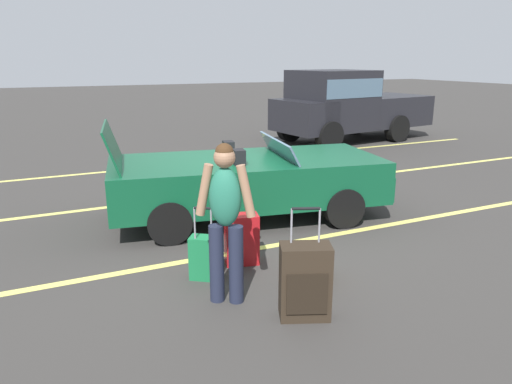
{
  "coord_description": "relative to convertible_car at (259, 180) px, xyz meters",
  "views": [
    {
      "loc": [
        -2.87,
        -6.53,
        2.42
      ],
      "look_at": [
        -0.38,
        -1.15,
        0.75
      ],
      "focal_mm": 33.31,
      "sensor_mm": 36.0,
      "label": 1
    }
  ],
  "objects": [
    {
      "name": "suitcase_large_black",
      "position": [
        -0.91,
        -2.95,
        -0.22
      ],
      "size": [
        0.55,
        0.44,
        1.09
      ],
      "rotation": [
        0.0,
        0.0,
        4.32
      ],
      "color": "#2D2319",
      "rests_on": "ground_plane"
    },
    {
      "name": "suitcase_small_carryon",
      "position": [
        -1.5,
        -1.75,
        -0.34
      ],
      "size": [
        0.39,
        0.36,
        0.87
      ],
      "rotation": [
        0.0,
        0.0,
        0.97
      ],
      "color": "#19723F",
      "rests_on": "ground_plane"
    },
    {
      "name": "lot_line_mid",
      "position": [
        -0.2,
        1.49,
        -0.59
      ],
      "size": [
        18.0,
        0.12,
        0.01
      ],
      "primitive_type": "cube",
      "color": "#EAE066",
      "rests_on": "ground_plane"
    },
    {
      "name": "ground_plane",
      "position": [
        -0.2,
        0.03,
        -0.59
      ],
      "size": [
        80.0,
        80.0,
        0.0
      ],
      "primitive_type": "plane",
      "color": "#383533"
    },
    {
      "name": "parked_pickup_truck_near",
      "position": [
        5.3,
        5.33,
        0.51
      ],
      "size": [
        5.21,
        2.59,
        2.1
      ],
      "rotation": [
        0.0,
        0.0,
        3.28
      ],
      "color": "black",
      "rests_on": "ground_plane"
    },
    {
      "name": "lot_line_near",
      "position": [
        -0.2,
        -1.21,
        -0.59
      ],
      "size": [
        18.0,
        0.12,
        0.01
      ],
      "primitive_type": "cube",
      "color": "#EAE066",
      "rests_on": "ground_plane"
    },
    {
      "name": "lot_line_far",
      "position": [
        -0.2,
        4.19,
        -0.59
      ],
      "size": [
        18.0,
        0.12,
        0.01
      ],
      "primitive_type": "cube",
      "color": "#EAE066",
      "rests_on": "ground_plane"
    },
    {
      "name": "suitcase_medium_bright",
      "position": [
        -0.96,
        -1.54,
        -0.28
      ],
      "size": [
        0.45,
        0.33,
        0.93
      ],
      "rotation": [
        0.0,
        0.0,
        4.47
      ],
      "color": "red",
      "rests_on": "ground_plane"
    },
    {
      "name": "convertible_car",
      "position": [
        0.0,
        0.0,
        0.0
      ],
      "size": [
        4.38,
        2.44,
        1.53
      ],
      "rotation": [
        0.0,
        0.0,
        -0.17
      ],
      "color": "#0F4C2D",
      "rests_on": "ground_plane"
    },
    {
      "name": "traveler_person",
      "position": [
        -1.47,
        -2.35,
        0.34
      ],
      "size": [
        0.56,
        0.39,
        1.65
      ],
      "rotation": [
        0.0,
        0.0,
        1.01
      ],
      "color": "#1E2338",
      "rests_on": "ground_plane"
    },
    {
      "name": "duffel_bag",
      "position": [
        -0.42,
        -2.32,
        -0.43
      ],
      "size": [
        0.68,
        0.64,
        0.34
      ],
      "rotation": [
        0.0,
        0.0,
        3.84
      ],
      "color": "orange",
      "rests_on": "ground_plane"
    }
  ]
}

